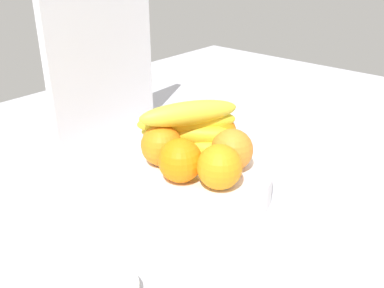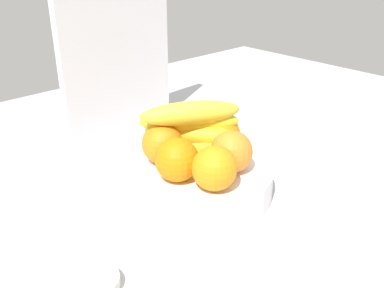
# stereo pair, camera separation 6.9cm
# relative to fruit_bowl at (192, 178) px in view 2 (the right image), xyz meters

# --- Properties ---
(ground_plane) EXTENTS (1.80, 1.40, 0.03)m
(ground_plane) POSITION_rel_fruit_bowl_xyz_m (0.02, -0.02, -0.04)
(ground_plane) COLOR #ACACB6
(fruit_bowl) EXTENTS (0.27, 0.27, 0.05)m
(fruit_bowl) POSITION_rel_fruit_bowl_xyz_m (0.00, 0.00, 0.00)
(fruit_bowl) COLOR white
(fruit_bowl) RESTS_ON ground_plane
(orange_front_left) EXTENTS (0.07, 0.07, 0.07)m
(orange_front_left) POSITION_rel_fruit_bowl_xyz_m (-0.03, -0.08, 0.06)
(orange_front_left) COLOR orange
(orange_front_left) RESTS_ON fruit_bowl
(orange_front_right) EXTENTS (0.07, 0.07, 0.07)m
(orange_front_right) POSITION_rel_fruit_bowl_xyz_m (0.03, -0.06, 0.06)
(orange_front_right) COLOR orange
(orange_front_right) RESTS_ON fruit_bowl
(orange_center) EXTENTS (0.07, 0.07, 0.07)m
(orange_center) POSITION_rel_fruit_bowl_xyz_m (0.07, 0.00, 0.06)
(orange_center) COLOR orange
(orange_center) RESTS_ON fruit_bowl
(orange_back_left) EXTENTS (0.07, 0.07, 0.07)m
(orange_back_left) POSITION_rel_fruit_bowl_xyz_m (0.03, 0.07, 0.06)
(orange_back_left) COLOR orange
(orange_back_left) RESTS_ON fruit_bowl
(orange_back_right) EXTENTS (0.07, 0.07, 0.07)m
(orange_back_right) POSITION_rel_fruit_bowl_xyz_m (-0.03, 0.04, 0.06)
(orange_back_right) COLOR orange
(orange_back_right) RESTS_ON fruit_bowl
(orange_top_stack) EXTENTS (0.07, 0.07, 0.07)m
(orange_top_stack) POSITION_rel_fruit_bowl_xyz_m (-0.05, -0.01, 0.06)
(orange_top_stack) COLOR orange
(orange_top_stack) RESTS_ON fruit_bowl
(banana_bunch) EXTENTS (0.18, 0.17, 0.11)m
(banana_bunch) POSITION_rel_fruit_bowl_xyz_m (0.02, 0.02, 0.08)
(banana_bunch) COLOR yellow
(banana_bunch) RESTS_ON fruit_bowl
(cutting_board) EXTENTS (0.28, 0.04, 0.36)m
(cutting_board) POSITION_rel_fruit_bowl_xyz_m (0.07, 0.31, 0.15)
(cutting_board) COLOR silver
(cutting_board) RESTS_ON ground_plane
(jar_lid) EXTENTS (0.06, 0.06, 0.02)m
(jar_lid) POSITION_rel_fruit_bowl_xyz_m (-0.25, -0.09, -0.02)
(jar_lid) COLOR white
(jar_lid) RESTS_ON ground_plane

